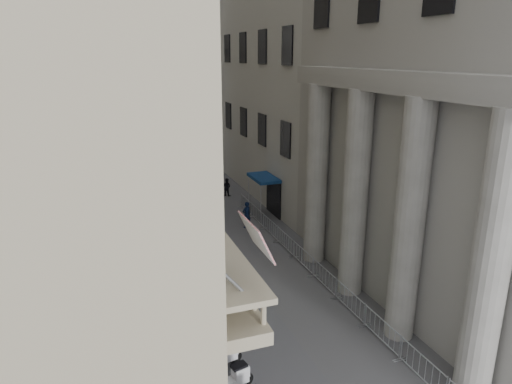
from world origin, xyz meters
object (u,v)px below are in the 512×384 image
pedestrian_a (247,215)px  pedestrian_b (227,187)px  security_tent (168,179)px  street_lamp (157,151)px  info_kiosk (182,302)px

pedestrian_a → pedestrian_b: 7.68m
security_tent → pedestrian_a: 6.81m
security_tent → pedestrian_a: size_ratio=2.10×
pedestrian_b → street_lamp: bearing=79.8°
pedestrian_a → info_kiosk: bearing=39.5°
pedestrian_b → info_kiosk: bearing=110.7°
info_kiosk → pedestrian_a: pedestrian_a is taller
info_kiosk → street_lamp: bearing=101.5°
pedestrian_b → pedestrian_a: bearing=126.8°
security_tent → street_lamp: bearing=-116.0°
pedestrian_a → pedestrian_b: bearing=-114.0°
street_lamp → info_kiosk: 13.68m
security_tent → pedestrian_b: 6.32m
security_tent → info_kiosk: bearing=-97.2°
pedestrian_a → street_lamp: bearing=-46.5°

